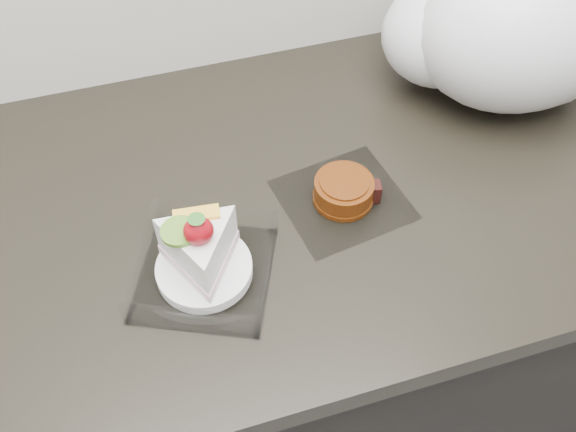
{
  "coord_description": "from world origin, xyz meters",
  "views": [
    {
      "loc": [
        -0.09,
        1.11,
        1.6
      ],
      "look_at": [
        0.06,
        1.61,
        0.94
      ],
      "focal_mm": 40.0,
      "sensor_mm": 36.0,
      "label": 1
    }
  ],
  "objects": [
    {
      "name": "cake_tray",
      "position": [
        -0.06,
        1.58,
        0.94
      ],
      "size": [
        0.22,
        0.22,
        0.13
      ],
      "rotation": [
        0.0,
        0.0,
        -0.42
      ],
      "color": "white",
      "rests_on": "counter"
    },
    {
      "name": "mooncake_wrap",
      "position": [
        0.16,
        1.65,
        0.92
      ],
      "size": [
        0.19,
        0.18,
        0.04
      ],
      "rotation": [
        0.0,
        0.0,
        0.33
      ],
      "color": "white",
      "rests_on": "counter"
    },
    {
      "name": "plastic_bag",
      "position": [
        0.47,
        1.8,
        1.02
      ],
      "size": [
        0.42,
        0.35,
        0.31
      ],
      "rotation": [
        0.0,
        0.0,
        -0.28
      ],
      "color": "silver",
      "rests_on": "counter"
    },
    {
      "name": "counter",
      "position": [
        0.0,
        1.69,
        0.45
      ],
      "size": [
        2.04,
        0.64,
        0.9
      ],
      "color": "black",
      "rests_on": "ground"
    }
  ]
}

